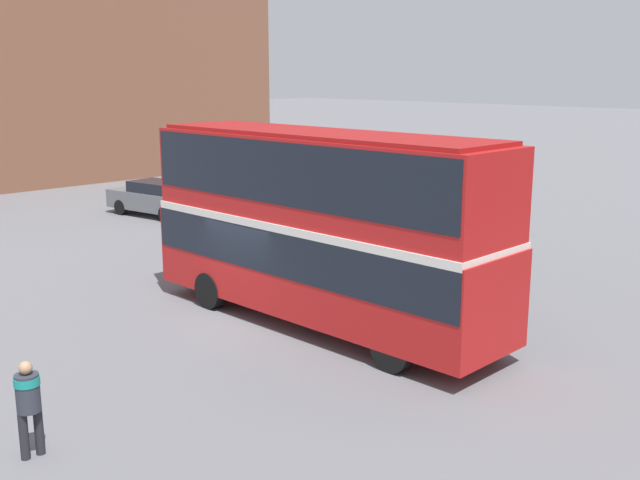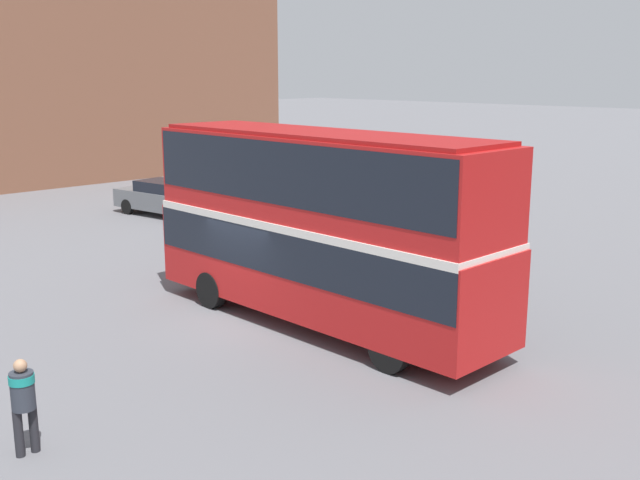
% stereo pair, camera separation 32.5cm
% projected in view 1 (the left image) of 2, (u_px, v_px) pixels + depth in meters
% --- Properties ---
extents(ground_plane, '(240.00, 240.00, 0.00)m').
position_uv_depth(ground_plane, '(242.00, 319.00, 19.37)').
color(ground_plane, slate).
extents(building_row_left, '(8.90, 30.71, 13.21)m').
position_uv_depth(building_row_left, '(22.00, 66.00, 43.04)').
color(building_row_left, brown).
rests_on(building_row_left, ground_plane).
extents(double_decker_bus, '(10.18, 2.62, 4.86)m').
position_uv_depth(double_decker_bus, '(320.00, 217.00, 18.40)').
color(double_decker_bus, red).
rests_on(double_decker_bus, ground_plane).
extents(pedestrian_foreground, '(0.43, 0.43, 1.68)m').
position_uv_depth(pedestrian_foreground, '(28.00, 399.00, 12.24)').
color(pedestrian_foreground, '#232328').
rests_on(pedestrian_foreground, ground_plane).
extents(parked_car_kerb_far, '(4.78, 2.48, 1.47)m').
position_uv_depth(parked_car_kerb_far, '(252.00, 222.00, 27.96)').
color(parked_car_kerb_far, black).
rests_on(parked_car_kerb_far, ground_plane).
extents(parked_car_side_street, '(4.88, 2.41, 1.55)m').
position_uv_depth(parked_car_side_street, '(156.00, 198.00, 33.12)').
color(parked_car_side_street, slate).
rests_on(parked_car_side_street, ground_plane).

